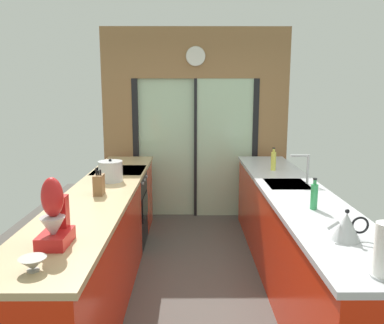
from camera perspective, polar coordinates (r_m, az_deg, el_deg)
The scene contains 13 objects.
ground_plane at distance 4.30m, azimuth 0.82°, elevation -15.14°, with size 5.04×7.60×0.02m, color #4C4742.
back_wall_unit at distance 5.69m, azimuth 0.50°, elevation 7.15°, with size 2.64×0.12×2.70m.
left_counter_run at distance 3.77m, azimuth -13.25°, elevation -11.33°, with size 0.62×3.80×0.92m.
right_counter_run at distance 3.97m, azimuth 14.41°, elevation -10.32°, with size 0.62×3.80×0.92m.
sink_faucet at distance 4.06m, azimuth 15.98°, elevation -0.36°, with size 0.19×0.02×0.30m.
oven_range at distance 4.81m, azimuth -10.28°, elevation -6.56°, with size 0.60×0.60×0.92m.
mixing_bowl at distance 2.25m, azimuth -21.97°, elevation -13.46°, with size 0.14×0.14×0.07m.
knife_block at distance 3.61m, azimuth -13.27°, elevation -3.18°, with size 0.08×0.14×0.25m.
stand_mixer at distance 2.52m, azimuth -19.21°, elevation -7.78°, with size 0.17×0.27×0.42m.
stock_pot at distance 4.12m, azimuth -11.66°, elevation -1.31°, with size 0.25×0.25×0.23m.
kettle at distance 2.66m, azimuth 21.37°, elevation -8.64°, with size 0.26×0.18×0.20m.
soap_bottle_near at distance 3.24m, azimuth 17.19°, elevation -4.70°, with size 0.06×0.06×0.25m.
soap_bottle_far at distance 4.68m, azimuth 11.66°, elevation 0.21°, with size 0.06×0.06×0.27m.
Camera 1 is at (-0.08, -3.28, 1.84)m, focal length 37.01 mm.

